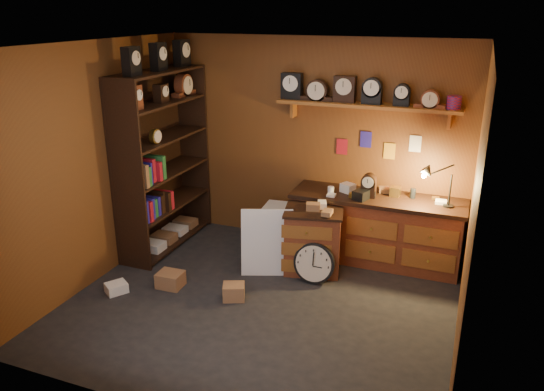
{
  "coord_description": "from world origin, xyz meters",
  "views": [
    {
      "loc": [
        1.93,
        -4.64,
        3.03
      ],
      "look_at": [
        -0.01,
        0.35,
        1.12
      ],
      "focal_mm": 35.0,
      "sensor_mm": 36.0,
      "label": 1
    }
  ],
  "objects_px": {
    "shelving_unit": "(161,153)",
    "workbench": "(376,225)",
    "low_cabinet": "(313,237)",
    "big_round_clock": "(314,263)"
  },
  "relations": [
    {
      "from": "shelving_unit",
      "to": "low_cabinet",
      "type": "bearing_deg",
      "value": -0.83
    },
    {
      "from": "shelving_unit",
      "to": "workbench",
      "type": "relative_size",
      "value": 1.22
    },
    {
      "from": "low_cabinet",
      "to": "big_round_clock",
      "type": "xyz_separation_m",
      "value": [
        0.11,
        -0.3,
        -0.19
      ]
    },
    {
      "from": "shelving_unit",
      "to": "low_cabinet",
      "type": "distance_m",
      "value": 2.24
    },
    {
      "from": "low_cabinet",
      "to": "workbench",
      "type": "bearing_deg",
      "value": 26.45
    },
    {
      "from": "shelving_unit",
      "to": "workbench",
      "type": "xyz_separation_m",
      "value": [
        2.73,
        0.49,
        -0.78
      ]
    },
    {
      "from": "shelving_unit",
      "to": "workbench",
      "type": "bearing_deg",
      "value": 10.27
    },
    {
      "from": "workbench",
      "to": "low_cabinet",
      "type": "height_order",
      "value": "workbench"
    },
    {
      "from": "shelving_unit",
      "to": "workbench",
      "type": "height_order",
      "value": "shelving_unit"
    },
    {
      "from": "shelving_unit",
      "to": "low_cabinet",
      "type": "xyz_separation_m",
      "value": [
        2.08,
        -0.03,
        -0.83
      ]
    }
  ]
}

